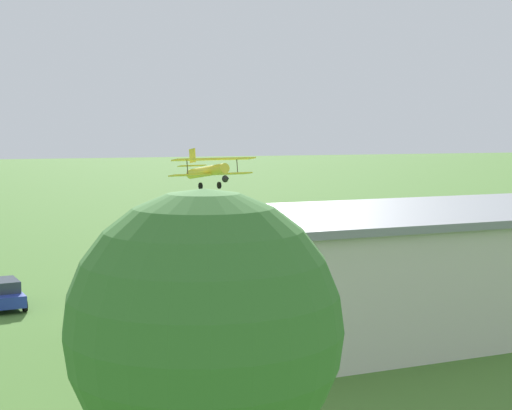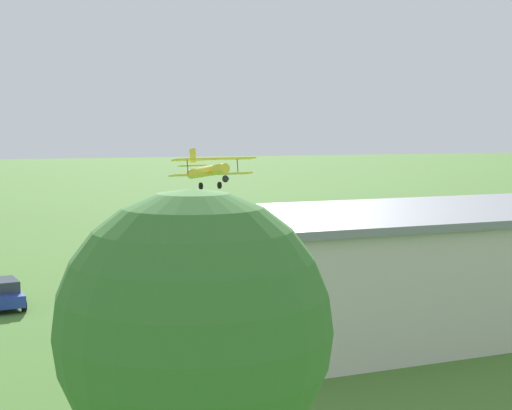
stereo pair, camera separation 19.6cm
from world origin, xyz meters
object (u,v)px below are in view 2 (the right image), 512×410
hangar (436,267)px  car_blue (2,293)px  biplane (209,170)px  person_by_parked_cars (221,263)px  car_green (470,255)px  tree_near_perimeter_road (194,332)px  person_walking_on_apron (361,254)px  car_black (124,284)px  person_beside_truck (331,252)px  person_near_hangar_door (245,261)px

hangar → car_blue: 23.89m
biplane → person_by_parked_cars: biplane is taller
car_green → tree_near_perimeter_road: tree_near_perimeter_road is taller
person_walking_on_apron → car_green: bearing=158.8°
car_black → tree_near_perimeter_road: tree_near_perimeter_road is taller
car_black → person_walking_on_apron: (-18.45, -4.83, 0.02)m
car_green → car_black: (25.94, 1.93, -0.01)m
biplane → car_black: size_ratio=2.00×
car_green → car_blue: bearing=3.6°
hangar → tree_near_perimeter_road: bearing=49.5°
car_black → person_beside_truck: size_ratio=2.35×
person_walking_on_apron → hangar: bearing=74.0°
car_green → car_black: bearing=4.3°
biplane → car_blue: 29.93m
car_black → person_by_parked_cars: 9.40m
car_black → person_by_parked_cars: (-7.82, -5.23, -0.06)m
biplane → person_walking_on_apron: size_ratio=4.73×
person_by_parked_cars → person_walking_on_apron: 10.64m
hangar → car_black: hangar is taller
hangar → person_beside_truck: 19.05m
hangar → car_black: 18.39m
hangar → person_near_hangar_door: hangar is taller
hangar → person_by_parked_cars: hangar is taller
hangar → car_green: 18.94m
car_blue → tree_near_perimeter_road: size_ratio=0.47×
tree_near_perimeter_road → car_green: bearing=-130.8°
car_black → biplane: bearing=-119.0°
car_blue → person_by_parked_cars: size_ratio=2.77×
car_green → person_near_hangar_door: size_ratio=2.69×
car_black → person_walking_on_apron: person_walking_on_apron is taller
car_black → person_beside_truck: bearing=-159.1°
person_beside_truck → tree_near_perimeter_road: 47.62m
car_green → person_beside_truck: person_beside_truck is taller
car_green → tree_near_perimeter_road: bearing=49.2°
car_blue → car_black: bearing=-178.8°
person_near_hangar_door → tree_near_perimeter_road: bearing=69.0°
biplane → person_walking_on_apron: biplane is taller
car_black → person_near_hangar_door: (-9.68, -5.56, -0.04)m
hangar → tree_near_perimeter_road: tree_near_perimeter_road is taller
car_blue → person_near_hangar_door: size_ratio=2.71×
person_beside_truck → person_walking_on_apron: bearing=135.8°
person_by_parked_cars → hangar: bearing=108.2°
person_beside_truck → person_walking_on_apron: (-1.64, 1.59, -0.01)m
person_beside_truck → hangar: bearing=80.1°
car_blue → person_near_hangar_door: (-16.62, -5.70, -0.04)m
car_green → person_walking_on_apron: (7.49, -2.90, 0.01)m
hangar → car_blue: size_ratio=6.42×
person_walking_on_apron → tree_near_perimeter_road: bearing=58.6°
hangar → biplane: biplane is taller
person_near_hangar_door → tree_near_perimeter_road: 43.87m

